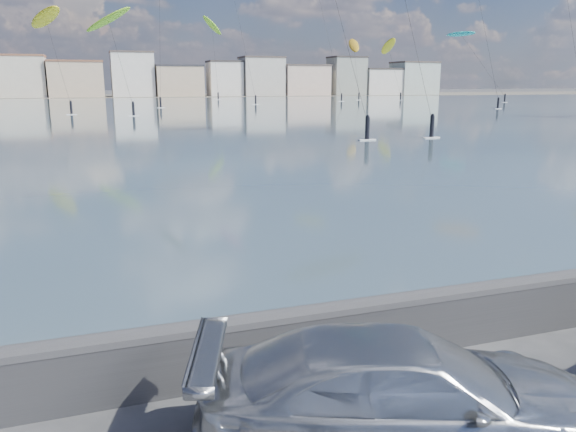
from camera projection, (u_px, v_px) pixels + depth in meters
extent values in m
cube|color=#354F61|center=(106.00, 111.00, 90.32)|extent=(500.00, 177.00, 0.00)
cube|color=#4C473D|center=(97.00, 96.00, 190.14)|extent=(500.00, 60.00, 0.00)
cube|color=#28282B|center=(254.00, 351.00, 8.53)|extent=(400.00, 0.35, 0.90)
cylinder|color=#28282B|center=(253.00, 324.00, 8.43)|extent=(400.00, 0.36, 0.36)
cube|color=beige|center=(21.00, 77.00, 169.07)|extent=(14.00, 11.00, 12.00)
cube|color=brown|center=(19.00, 56.00, 167.61)|extent=(14.28, 11.22, 0.60)
cube|color=#CCB293|center=(76.00, 80.00, 174.14)|extent=(16.00, 13.00, 10.50)
cube|color=brown|center=(75.00, 61.00, 172.86)|extent=(16.32, 13.26, 0.60)
cube|color=white|center=(133.00, 75.00, 179.17)|extent=(13.00, 10.00, 13.50)
cube|color=#4C423D|center=(131.00, 52.00, 177.54)|extent=(13.26, 10.20, 0.60)
cube|color=#CCB293|center=(179.00, 82.00, 184.22)|extent=(15.00, 12.00, 9.50)
cube|color=#2D2D33|center=(178.00, 66.00, 183.05)|extent=(15.30, 12.24, 0.60)
cube|color=white|center=(225.00, 79.00, 188.95)|extent=(11.00, 9.00, 11.00)
cube|color=#383330|center=(224.00, 62.00, 187.61)|extent=(11.22, 9.18, 0.60)
cube|color=beige|center=(262.00, 77.00, 192.89)|extent=(14.00, 11.00, 12.50)
cube|color=#4C423D|center=(261.00, 57.00, 191.37)|extent=(14.28, 11.22, 0.60)
cube|color=beige|center=(304.00, 81.00, 198.08)|extent=(16.00, 12.00, 10.00)
cube|color=#4C423D|center=(304.00, 65.00, 196.86)|extent=(16.32, 12.24, 0.60)
cube|color=gray|center=(346.00, 77.00, 202.96)|extent=(12.00, 10.00, 13.00)
cube|color=#383330|center=(347.00, 57.00, 201.38)|extent=(12.24, 10.20, 0.60)
cube|color=white|center=(380.00, 82.00, 207.69)|extent=(14.00, 11.00, 9.00)
cube|color=#383330|center=(380.00, 69.00, 206.58)|extent=(14.28, 11.22, 0.60)
cube|color=#B7C6BC|center=(414.00, 79.00, 211.99)|extent=(15.00, 12.00, 11.50)
cube|color=#4C423D|center=(415.00, 62.00, 210.59)|extent=(15.30, 12.24, 0.60)
imported|color=#A8ABAF|center=(406.00, 396.00, 6.79)|extent=(5.51, 3.50, 1.49)
ellipsoid|color=#19BFBF|center=(461.00, 34.00, 136.03)|extent=(4.12, 9.69, 1.39)
cube|color=white|center=(504.00, 102.00, 128.62)|extent=(1.40, 0.42, 0.08)
cylinder|color=black|center=(505.00, 98.00, 128.41)|extent=(0.36, 0.36, 1.70)
sphere|color=black|center=(505.00, 94.00, 128.20)|extent=(0.28, 0.28, 0.28)
cylinder|color=black|center=(482.00, 64.00, 132.18)|extent=(3.69, 13.34, 14.66)
ellipsoid|color=yellow|center=(388.00, 46.00, 151.74)|extent=(4.66, 9.85, 4.71)
cube|color=white|center=(400.00, 100.00, 143.94)|extent=(1.40, 0.42, 0.08)
cylinder|color=black|center=(400.00, 97.00, 143.73)|extent=(0.36, 0.36, 1.70)
sphere|color=black|center=(401.00, 93.00, 143.52)|extent=(0.28, 0.28, 0.28)
cylinder|color=black|center=(394.00, 70.00, 147.69)|extent=(2.12, 11.31, 12.75)
cube|color=white|center=(431.00, 138.00, 45.97)|extent=(1.40, 0.42, 0.08)
cylinder|color=black|center=(432.00, 126.00, 45.76)|extent=(0.36, 0.36, 1.70)
sphere|color=black|center=(433.00, 115.00, 45.55)|extent=(0.28, 0.28, 0.28)
ellipsoid|color=#8CD826|center=(212.00, 25.00, 153.41)|extent=(7.44, 7.07, 5.27)
cube|color=white|center=(218.00, 100.00, 148.45)|extent=(1.40, 0.42, 0.08)
cylinder|color=black|center=(218.00, 96.00, 148.24)|extent=(0.36, 0.36, 1.70)
sphere|color=black|center=(218.00, 93.00, 148.03)|extent=(0.28, 0.28, 0.28)
cylinder|color=black|center=(215.00, 59.00, 150.78)|extent=(1.03, 10.02, 18.41)
cube|color=white|center=(341.00, 101.00, 135.77)|extent=(1.40, 0.42, 0.08)
cylinder|color=black|center=(342.00, 97.00, 135.56)|extent=(0.36, 0.36, 1.70)
sphere|color=black|center=(342.00, 94.00, 135.35)|extent=(0.28, 0.28, 0.28)
cylinder|color=black|center=(326.00, 29.00, 138.72)|extent=(1.96, 15.81, 32.01)
cube|color=white|center=(161.00, 108.00, 100.68)|extent=(1.40, 0.42, 0.08)
cylinder|color=black|center=(161.00, 103.00, 100.47)|extent=(0.36, 0.36, 1.70)
sphere|color=black|center=(160.00, 97.00, 100.26)|extent=(0.28, 0.28, 0.28)
cylinder|color=black|center=(160.00, 27.00, 101.18)|extent=(2.00, 7.58, 25.85)
cube|color=white|center=(256.00, 104.00, 116.12)|extent=(1.40, 0.42, 0.08)
cylinder|color=black|center=(256.00, 100.00, 115.91)|extent=(0.36, 0.36, 1.70)
sphere|color=black|center=(256.00, 95.00, 115.70)|extent=(0.28, 0.28, 0.28)
cylinder|color=black|center=(240.00, 24.00, 116.90)|extent=(3.42, 11.12, 30.16)
cube|color=white|center=(498.00, 109.00, 97.05)|extent=(1.40, 0.42, 0.08)
cylinder|color=black|center=(498.00, 103.00, 96.84)|extent=(0.36, 0.36, 1.70)
sphere|color=black|center=(499.00, 98.00, 96.63)|extent=(0.28, 0.28, 0.28)
cylinder|color=black|center=(486.00, 37.00, 96.93)|extent=(2.14, 6.61, 21.78)
cube|color=white|center=(367.00, 140.00, 44.20)|extent=(1.40, 0.42, 0.08)
cylinder|color=black|center=(367.00, 128.00, 43.99)|extent=(0.36, 0.36, 1.70)
sphere|color=black|center=(368.00, 117.00, 43.78)|extent=(0.28, 0.28, 0.28)
cylinder|color=black|center=(347.00, 46.00, 46.74)|extent=(0.46, 9.09, 12.22)
ellipsoid|color=#8CD826|center=(108.00, 19.00, 84.48)|extent=(7.83, 5.92, 4.23)
cube|color=white|center=(134.00, 116.00, 75.94)|extent=(1.40, 0.42, 0.08)
cylinder|color=black|center=(133.00, 109.00, 75.73)|extent=(0.36, 0.36, 1.70)
sphere|color=black|center=(133.00, 102.00, 75.52)|extent=(0.28, 0.28, 0.28)
cylinder|color=black|center=(120.00, 61.00, 80.06)|extent=(2.01, 13.43, 12.43)
cylinder|color=black|center=(568.00, 5.00, 87.83)|extent=(3.19, 7.22, 29.95)
ellipsoid|color=#BF8C19|center=(354.00, 45.00, 149.18)|extent=(4.36, 8.79, 5.27)
cube|color=white|center=(359.00, 100.00, 145.89)|extent=(1.40, 0.42, 0.08)
cylinder|color=black|center=(359.00, 96.00, 145.68)|extent=(0.36, 0.36, 1.70)
sphere|color=black|center=(359.00, 93.00, 145.47)|extent=(0.28, 0.28, 0.28)
cylinder|color=black|center=(356.00, 70.00, 147.39)|extent=(1.34, 6.70, 12.81)
ellipsoid|color=yellow|center=(45.00, 17.00, 81.13)|extent=(6.11, 9.35, 3.54)
cube|color=white|center=(72.00, 114.00, 79.21)|extent=(1.40, 0.42, 0.08)
cylinder|color=black|center=(71.00, 108.00, 79.00)|extent=(0.36, 0.36, 1.70)
sphere|color=black|center=(71.00, 101.00, 78.79)|extent=(0.28, 0.28, 0.28)
cylinder|color=black|center=(58.00, 61.00, 80.03)|extent=(2.68, 6.46, 12.34)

